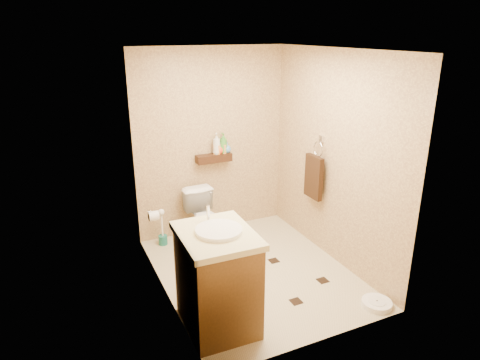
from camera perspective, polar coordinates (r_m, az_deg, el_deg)
name	(u,v)px	position (r m, az deg, el deg)	size (l,w,h in m)	color
ground	(254,272)	(4.92, 1.85, -12.14)	(2.50, 2.50, 0.00)	beige
wall_back	(211,143)	(5.51, -3.85, 4.94)	(2.00, 0.04, 2.40)	tan
wall_front	(327,216)	(3.42, 11.50, -4.72)	(2.00, 0.04, 2.40)	tan
wall_left	(160,185)	(4.08, -10.62, -0.60)	(0.04, 2.50, 2.40)	tan
wall_right	(334,159)	(4.93, 12.48, 2.75)	(0.04, 2.50, 2.40)	tan
ceiling	(257,49)	(4.20, 2.21, 17.02)	(2.00, 2.50, 0.02)	white
wall_shelf	(214,158)	(5.49, -3.51, 2.93)	(0.46, 0.14, 0.10)	#38210F
floor_accents	(258,272)	(4.92, 2.37, -12.14)	(1.25, 1.40, 0.01)	black
toilet	(206,220)	(5.35, -4.54, -5.29)	(0.39, 0.68, 0.69)	white
vanity	(217,278)	(3.91, -3.04, -12.98)	(0.65, 0.78, 1.08)	brown
bathroom_scale	(377,303)	(4.58, 17.77, -15.40)	(0.36, 0.36, 0.06)	white
toilet_brush	(162,232)	(5.50, -10.30, -6.85)	(0.11, 0.11, 0.48)	#1A6B5D
towel_ring	(314,175)	(5.14, 9.84, 0.67)	(0.12, 0.30, 0.76)	silver
toilet_paper	(154,216)	(4.91, -11.45, -4.71)	(0.12, 0.11, 0.12)	white
bottle_a	(217,144)	(5.45, -3.14, 4.87)	(0.11, 0.11, 0.27)	silver
bottle_b	(217,147)	(5.47, -3.08, 4.40)	(0.08, 0.08, 0.18)	#FF9C35
bottle_c	(220,149)	(5.49, -2.72, 4.21)	(0.10, 0.10, 0.13)	#E6421B
bottle_d	(223,143)	(5.49, -2.22, 4.92)	(0.10, 0.10, 0.26)	#408F2F
bottle_e	(224,146)	(5.50, -2.18, 4.51)	(0.08, 0.08, 0.18)	#FFA554
bottle_f	(227,148)	(5.52, -1.76, 4.35)	(0.11, 0.11, 0.14)	#4F87C6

